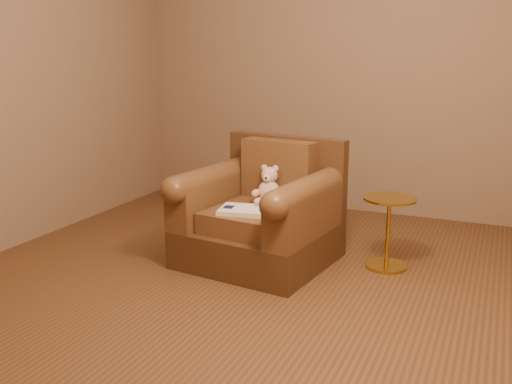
% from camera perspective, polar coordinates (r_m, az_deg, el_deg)
% --- Properties ---
extents(floor, '(4.00, 4.00, 0.00)m').
position_cam_1_polar(floor, '(3.62, 0.36, -9.43)').
color(floor, brown).
rests_on(floor, ground).
extents(armchair, '(1.04, 1.00, 0.84)m').
position_cam_1_polar(armchair, '(3.96, 0.58, -2.38)').
color(armchair, '#432A16').
rests_on(armchair, floor).
extents(teddy_bear, '(0.20, 0.22, 0.27)m').
position_cam_1_polar(teddy_bear, '(3.98, 1.24, 0.34)').
color(teddy_bear, beige).
rests_on(teddy_bear, armchair).
extents(guidebook, '(0.44, 0.31, 0.03)m').
position_cam_1_polar(guidebook, '(3.75, -0.61, -1.87)').
color(guidebook, beige).
rests_on(guidebook, armchair).
extents(side_table, '(0.35, 0.35, 0.49)m').
position_cam_1_polar(side_table, '(3.94, 13.07, -3.74)').
color(side_table, gold).
rests_on(side_table, floor).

